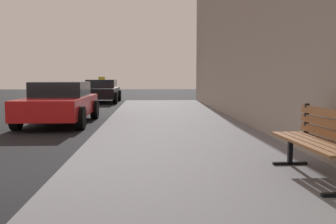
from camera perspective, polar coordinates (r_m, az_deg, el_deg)
name	(u,v)px	position (r m, az deg, el deg)	size (l,w,h in m)	color
sidewalk	(205,176)	(5.32, 5.50, -9.43)	(4.00, 32.00, 0.15)	slate
bench	(321,138)	(5.18, 21.74, -3.55)	(0.54, 1.75, 0.89)	brown
car_red	(60,103)	(12.13, -15.67, 1.36)	(1.92, 4.27, 1.27)	red
car_black	(102,91)	(21.92, -9.81, 3.11)	(1.98, 4.30, 1.43)	black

